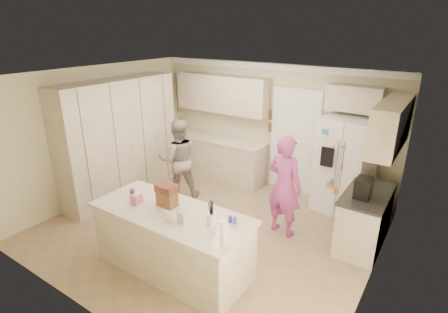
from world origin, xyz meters
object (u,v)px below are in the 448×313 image
Objects in this scene: teen_boy at (179,160)px; island_base at (173,242)px; tissue_box at (136,199)px; dollhouse_body at (167,199)px; refrigerator at (344,166)px; teen_girl at (284,186)px; coffee_maker at (363,188)px; utensil_crock at (212,219)px.

island_base is at bearing 85.52° from teen_boy.
tissue_box is 0.45m from dollhouse_body.
refrigerator is 1.05× the size of teen_girl.
teen_boy is at bearing -178.07° from coffee_maker.
island_base is 8.46× the size of dollhouse_body.
teen_girl reaches higher than teen_boy.
tissue_box is (-2.03, -3.11, 0.10)m from refrigerator.
coffee_maker is 2.00× the size of utensil_crock.
dollhouse_body is at bearing 83.99° from teen_boy.
island_base is at bearing -33.69° from dollhouse_body.
dollhouse_body is at bearing 26.57° from tissue_box.
teen_boy reaches higher than utensil_crock.
utensil_crock is at bearing 90.62° from teen_girl.
tissue_box is at bearing 71.69° from teen_boy.
dollhouse_body is (-0.80, 0.05, 0.04)m from utensil_crock.
teen_girl reaches higher than tissue_box.
utensil_crock is 0.09× the size of teen_girl.
coffee_maker is 2.32m from utensil_crock.
island_base is (-1.48, -3.01, -0.46)m from refrigerator.
dollhouse_body is (0.40, 0.20, 0.04)m from tissue_box.
dollhouse_body is (-1.63, -2.91, 0.14)m from refrigerator.
utensil_crock is at bearing 97.15° from teen_boy.
teen_boy reaches higher than tissue_box.
coffee_maker is at bearing -52.11° from refrigerator.
refrigerator is at bearing 63.89° from island_base.
dollhouse_body reaches higher than tissue_box.
refrigerator is 3.71m from tissue_box.
teen_girl is (0.88, 1.74, 0.42)m from island_base.
teen_boy reaches higher than coffee_maker.
refrigerator is 3.39m from island_base.
tissue_box reaches higher than island_base.
teen_boy is at bearing 7.45° from teen_girl.
island_base is at bearing -137.17° from coffee_maker.
island_base is 1.36× the size of teen_boy.
dollhouse_body is 1.95m from teen_girl.
teen_boy is 0.94× the size of teen_girl.
teen_girl is at bearing -172.20° from coffee_maker.
island_base is at bearing -175.60° from utensil_crock.
island_base is 0.79m from tissue_box.
coffee_maker is 2.87m from island_base.
dollhouse_body is at bearing 146.31° from island_base.
tissue_box is 0.54× the size of dollhouse_body.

